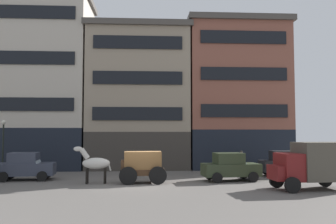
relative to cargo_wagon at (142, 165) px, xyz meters
The scene contains 13 objects.
ground_plane 1.20m from the cargo_wagon, 99.89° to the right, with size 120.00×120.00×0.00m, color #605B56.
building_far_left 15.07m from the cargo_wagon, 132.12° to the left, with size 8.46×6.64×15.59m.
building_center_left 11.32m from the cargo_wagon, 92.81° to the left, with size 9.37×6.64×12.74m.
building_center_right 14.28m from the cargo_wagon, 49.67° to the left, with size 9.32×6.64×13.40m.
cargo_wagon is the anchor object (origin of this frame).
draft_horse 2.95m from the cargo_wagon, behind, with size 2.35×0.66×2.30m.
delivery_truck_far 9.99m from the cargo_wagon, 17.91° to the right, with size 4.47×2.41×2.62m.
sedan_dark 10.85m from the cargo_wagon, 16.21° to the left, with size 3.72×1.89×1.83m.
sedan_light 8.02m from the cargo_wagon, 166.56° to the left, with size 3.83×2.14×1.83m.
sedan_parked_curb 5.82m from the cargo_wagon, ahead, with size 3.85×2.19×1.83m.
pedestrian_officer 8.45m from the cargo_wagon, 28.59° to the left, with size 0.37×0.37×1.79m.
streetlamp_curbside 12.18m from the cargo_wagon, 152.88° to the left, with size 0.32×0.32×4.12m.
fire_hydrant_curbside 8.80m from the cargo_wagon, 147.05° to the left, with size 0.24×0.24×0.83m.
Camera 1 is at (0.43, -21.88, 3.13)m, focal length 37.57 mm.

